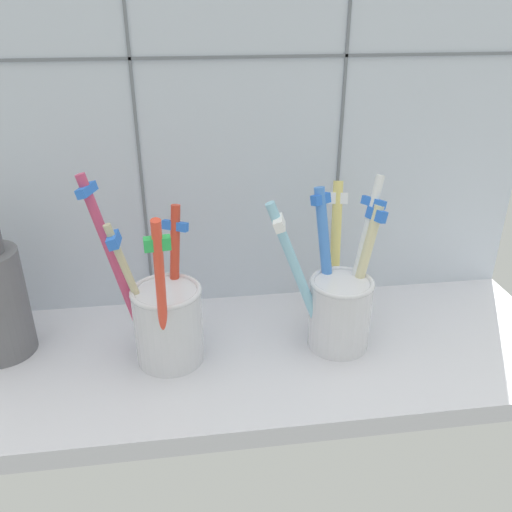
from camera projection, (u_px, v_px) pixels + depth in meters
counter_slab at (256, 358)px, 54.42cm from camera, size 64.00×22.00×2.00cm
tile_wall_back at (240, 123)px, 55.60cm from camera, size 64.00×2.20×45.00cm
toothbrush_cup_left at (165, 317)px, 50.80cm from camera, size 10.58×9.75×18.67cm
toothbrush_cup_right at (339, 301)px, 53.20cm from camera, size 12.20×10.69×17.22cm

